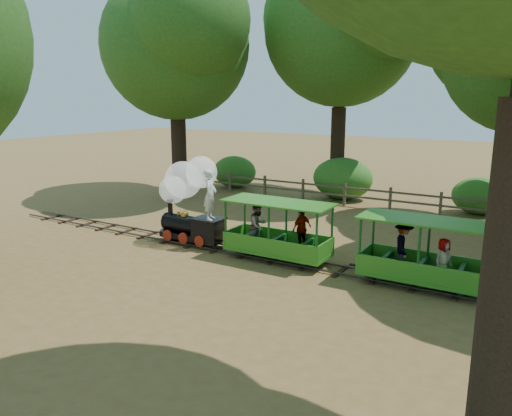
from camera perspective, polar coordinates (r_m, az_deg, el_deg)
The scene contains 11 objects.
ground at distance 14.64m, azimuth 2.30°, elevation -5.96°, with size 90.00×90.00×0.00m, color olive.
track at distance 14.62m, azimuth 2.30°, elevation -5.71°, with size 22.00×1.00×0.10m.
locomotive at distance 16.02m, azimuth -7.72°, elevation 1.64°, with size 2.53×1.19×2.91m.
carriage_front at distance 14.44m, azimuth 2.35°, elevation -2.97°, with size 3.18×1.40×1.65m.
carriage_rear at distance 13.09m, azimuth 18.11°, elevation -5.36°, with size 3.18×1.30×1.65m.
oak_nw at distance 23.88m, azimuth -9.14°, elevation 18.70°, with size 8.30×7.30×10.22m.
oak_nc at distance 23.66m, azimuth 9.82°, elevation 20.40°, with size 8.52×7.50×10.98m.
fence at distance 21.64m, azimuth 12.56°, elevation 1.47°, with size 18.10×0.10×1.00m.
shrub_west at distance 26.05m, azimuth -2.47°, elevation 4.17°, with size 2.36×1.82×1.64m, color #2D6B1E.
shrub_mid_w at distance 23.31m, azimuth 9.86°, elevation 3.35°, with size 2.79×2.15×1.93m, color #2D6B1E.
shrub_mid_e at distance 21.97m, azimuth 24.18°, elevation 1.26°, with size 2.16×1.66×1.49m, color #2D6B1E.
Camera 1 is at (6.64, -12.18, 4.69)m, focal length 35.00 mm.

